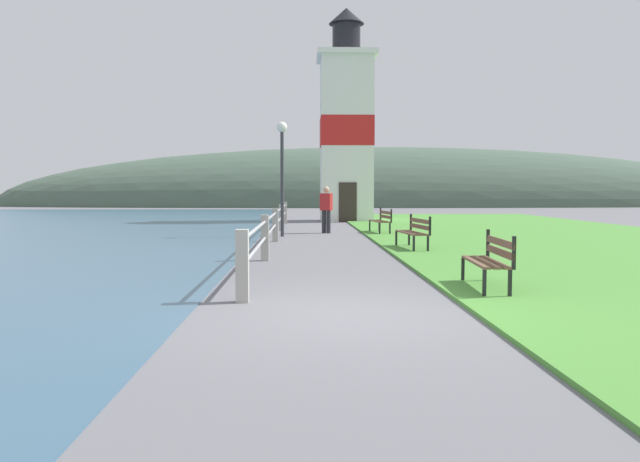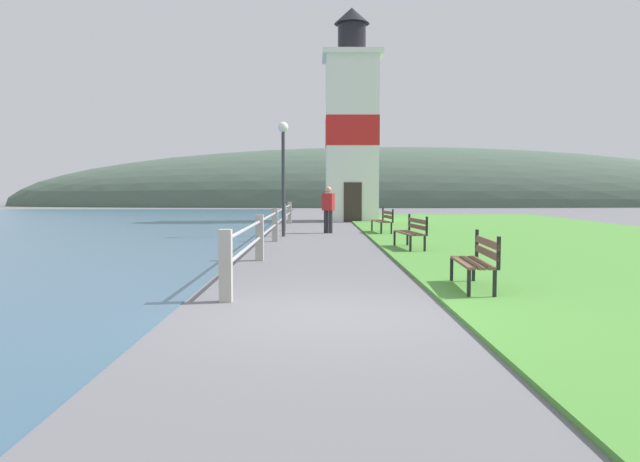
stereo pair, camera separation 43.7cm
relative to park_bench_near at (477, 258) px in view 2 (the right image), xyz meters
The scene contains 10 objects.
ground_plane 3.05m from the park_bench_near, 141.83° to the right, with size 160.00×160.00×0.00m, color slate.
grass_verge 12.34m from the park_bench_near, 64.92° to the left, with size 12.00×39.06×0.06m.
seawall_railing 10.45m from the park_bench_near, 111.59° to the left, with size 0.18×21.32×1.05m.
park_bench_near is the anchor object (origin of this frame).
park_bench_midway 6.82m from the park_bench_near, 89.87° to the left, with size 0.66×1.85×0.94m.
park_bench_far 13.08m from the park_bench_near, 90.32° to the left, with size 0.65×1.79×0.94m.
lighthouse 23.27m from the park_bench_near, 91.83° to the left, with size 3.03×3.03×10.96m.
person_strolling 13.72m from the park_bench_near, 98.84° to the left, with size 0.49×0.41×1.75m.
lamp_post 12.64m from the park_bench_near, 107.26° to the left, with size 0.36×0.36×3.96m.
distant_hillside 54.48m from the park_bench_near, 84.06° to the left, with size 80.00×16.00×12.00m.
Camera 2 is at (-0.17, -7.90, 1.61)m, focal length 35.00 mm.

